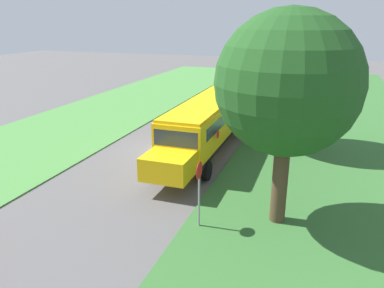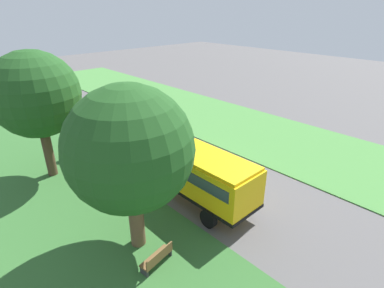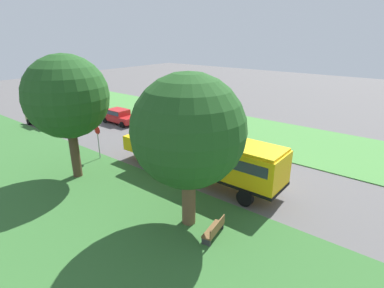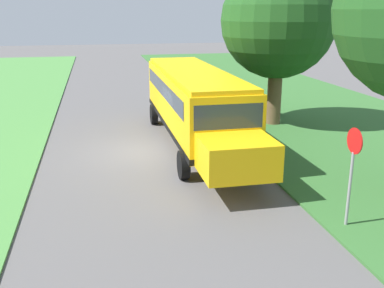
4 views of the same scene
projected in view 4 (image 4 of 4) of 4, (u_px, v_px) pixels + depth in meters
ground_plane at (143, 151)px, 18.40m from camera, size 120.00×120.00×0.00m
grass_verge at (363, 137)px, 20.38m from camera, size 12.00×80.00×0.08m
school_bus at (195, 100)px, 18.81m from camera, size 2.85×12.42×3.16m
oak_tree_beside_bus at (279, 21)px, 21.16m from camera, size 5.45×5.45×7.80m
stop_sign at (352, 166)px, 11.51m from camera, size 0.08×0.68×2.74m
park_bench at (264, 108)px, 24.17m from camera, size 1.66×0.75×0.92m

